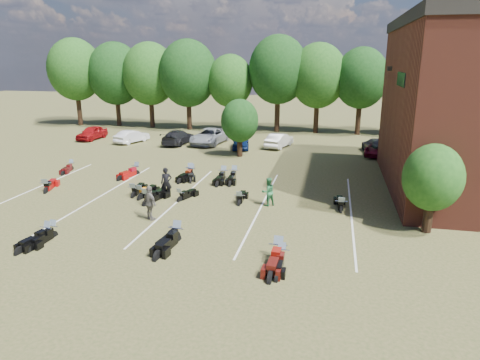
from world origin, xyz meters
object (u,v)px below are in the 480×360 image
(motorcycle_3, at_px, (177,242))
(motorcycle_7, at_px, (46,192))
(person_grey, at_px, (150,203))
(motorcycle_14, at_px, (72,170))
(person_black, at_px, (166,183))
(car_4, at_px, (241,142))
(person_green, at_px, (268,192))
(car_0, at_px, (92,133))

(motorcycle_3, relative_size, motorcycle_7, 1.09)
(person_grey, distance_m, motorcycle_7, 9.01)
(motorcycle_7, xyz_separation_m, motorcycle_14, (-1.77, 5.45, 0.00))
(person_black, bearing_deg, motorcycle_7, 161.58)
(car_4, relative_size, motorcycle_3, 1.49)
(person_black, distance_m, motorcycle_14, 10.75)
(person_green, relative_size, motorcycle_14, 0.82)
(motorcycle_3, relative_size, motorcycle_14, 1.25)
(person_grey, distance_m, motorcycle_14, 13.31)
(car_0, distance_m, person_black, 22.39)
(person_green, height_order, motorcycle_14, person_green)
(car_4, height_order, person_black, person_black)
(car_4, distance_m, motorcycle_3, 21.60)
(person_black, height_order, person_green, person_black)
(person_black, bearing_deg, car_4, 61.53)
(person_green, xyz_separation_m, motorcycle_7, (-14.09, -0.52, -0.83))
(person_black, height_order, motorcycle_7, person_black)
(person_black, relative_size, motorcycle_3, 0.74)
(person_green, distance_m, person_grey, 6.69)
(car_0, bearing_deg, motorcycle_7, -65.28)
(car_0, relative_size, motorcycle_3, 1.62)
(car_4, bearing_deg, person_green, -83.26)
(car_0, xyz_separation_m, person_green, (21.18, -16.88, 0.14))
(car_0, distance_m, motorcycle_7, 18.81)
(person_green, bearing_deg, motorcycle_14, -55.08)
(person_green, bearing_deg, person_grey, -5.53)
(person_green, height_order, motorcycle_3, person_green)
(person_black, relative_size, motorcycle_7, 0.81)
(car_0, bearing_deg, person_black, -45.65)
(motorcycle_7, height_order, motorcycle_14, motorcycle_7)
(person_green, bearing_deg, person_black, -39.61)
(motorcycle_3, distance_m, motorcycle_14, 16.58)
(person_black, relative_size, person_green, 1.12)
(car_4, xyz_separation_m, person_green, (4.96, -15.58, 0.19))
(person_grey, relative_size, motorcycle_3, 0.74)
(person_green, xyz_separation_m, motorcycle_3, (-3.35, -5.96, -0.83))
(car_0, distance_m, motorcycle_14, 13.10)
(car_4, distance_m, motorcycle_14, 15.25)
(car_0, xyz_separation_m, motorcycle_14, (5.32, -11.95, -0.69))
(motorcycle_3, bearing_deg, motorcycle_7, 158.84)
(car_4, bearing_deg, motorcycle_14, -146.59)
(person_grey, bearing_deg, motorcycle_3, 168.18)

